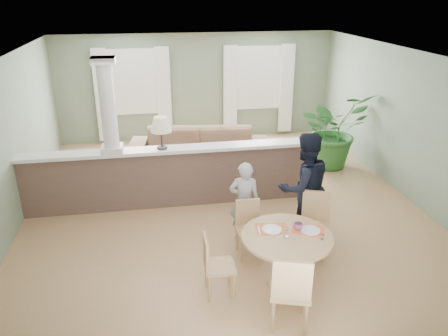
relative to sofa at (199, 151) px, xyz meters
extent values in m
plane|color=tan|center=(0.23, -1.73, -0.44)|extent=(8.00, 8.00, 0.00)
cube|color=gray|center=(0.23, 2.27, 0.91)|extent=(7.00, 0.02, 2.70)
cube|color=gray|center=(-3.27, -1.73, 0.91)|extent=(0.02, 8.00, 2.70)
cube|color=gray|center=(3.73, -1.73, 0.91)|extent=(0.02, 8.00, 2.70)
cube|color=gray|center=(0.23, -5.73, 0.91)|extent=(7.00, 0.02, 2.70)
cube|color=white|center=(0.23, -1.73, 2.26)|extent=(7.00, 8.00, 0.02)
cube|color=white|center=(-1.37, 2.24, 1.11)|extent=(1.10, 0.02, 1.50)
cube|color=white|center=(-1.37, 2.21, 1.11)|extent=(1.22, 0.04, 1.62)
cube|color=white|center=(1.83, 2.24, 1.11)|extent=(1.10, 0.02, 1.50)
cube|color=white|center=(1.83, 2.21, 1.11)|extent=(1.22, 0.04, 1.62)
cube|color=silver|center=(-2.12, 2.15, 0.81)|extent=(0.35, 0.10, 2.30)
cube|color=silver|center=(-0.62, 2.15, 0.81)|extent=(0.35, 0.10, 2.30)
cube|color=silver|center=(1.08, 2.15, 0.81)|extent=(0.35, 0.10, 2.30)
cube|color=silver|center=(2.58, 2.15, 0.81)|extent=(0.35, 0.10, 2.30)
cube|color=brown|center=(-0.67, -1.53, 0.08)|extent=(5.20, 0.22, 1.05)
cube|color=white|center=(-0.67, -1.53, 0.64)|extent=(5.32, 0.36, 0.06)
cube|color=white|center=(-1.67, -1.53, 0.72)|extent=(0.36, 0.36, 0.10)
cylinder|color=white|center=(-1.67, -1.53, 1.46)|extent=(0.26, 0.26, 1.39)
cube|color=white|center=(-1.67, -1.53, 2.21)|extent=(0.38, 0.38, 0.10)
cylinder|color=black|center=(-0.82, -1.53, 0.68)|extent=(0.18, 0.18, 0.03)
cylinder|color=black|center=(-0.82, -1.53, 0.84)|extent=(0.03, 0.03, 0.28)
cone|color=beige|center=(-0.82, -1.53, 1.11)|extent=(0.36, 0.36, 0.26)
imported|color=brown|center=(0.00, 0.00, 0.00)|extent=(3.16, 1.62, 0.88)
imported|color=#2B6629|center=(2.93, -0.20, 0.39)|extent=(1.82, 1.69, 1.67)
cylinder|color=tan|center=(0.66, -4.09, -0.42)|extent=(0.50, 0.50, 0.04)
cylinder|color=tan|center=(0.66, -4.09, -0.08)|extent=(0.14, 0.14, 0.65)
cylinder|color=tan|center=(0.66, -4.09, 0.27)|extent=(1.20, 1.20, 0.04)
cube|color=red|center=(0.51, -3.90, 0.29)|extent=(0.46, 0.36, 0.01)
cube|color=red|center=(0.99, -4.02, 0.29)|extent=(0.52, 0.47, 0.01)
cylinder|color=white|center=(0.51, -3.93, 0.30)|extent=(0.26, 0.26, 0.01)
cylinder|color=white|center=(1.00, -4.04, 0.30)|extent=(0.26, 0.26, 0.01)
cylinder|color=white|center=(0.64, -4.11, 0.34)|extent=(0.07, 0.07, 0.09)
cube|color=silver|center=(0.45, -3.97, 0.31)|extent=(0.04, 0.17, 0.00)
cube|color=silver|center=(0.33, -3.92, 0.29)|extent=(0.04, 0.21, 0.00)
cylinder|color=white|center=(1.08, -4.26, 0.32)|extent=(0.04, 0.04, 0.07)
cylinder|color=silver|center=(1.08, -4.26, 0.36)|extent=(0.04, 0.04, 0.01)
imported|color=blue|center=(0.86, -3.97, 0.33)|extent=(0.13, 0.13, 0.09)
cube|color=tan|center=(0.34, -3.37, -0.04)|extent=(0.38, 0.38, 0.05)
cylinder|color=tan|center=(0.19, -3.52, -0.25)|extent=(0.04, 0.04, 0.39)
cylinder|color=tan|center=(0.49, -3.52, -0.25)|extent=(0.04, 0.04, 0.39)
cylinder|color=tan|center=(0.19, -3.22, -0.25)|extent=(0.04, 0.04, 0.39)
cylinder|color=tan|center=(0.49, -3.22, -0.25)|extent=(0.04, 0.04, 0.39)
cube|color=tan|center=(0.34, -3.20, 0.19)|extent=(0.36, 0.04, 0.41)
cube|color=tan|center=(1.27, -3.54, 0.03)|extent=(0.57, 0.57, 0.05)
cylinder|color=tan|center=(1.04, -3.63, -0.22)|extent=(0.04, 0.04, 0.45)
cylinder|color=tan|center=(1.36, -3.77, -0.22)|extent=(0.04, 0.04, 0.45)
cylinder|color=tan|center=(1.18, -3.31, -0.22)|extent=(0.04, 0.04, 0.45)
cylinder|color=tan|center=(1.50, -3.45, -0.22)|extent=(0.04, 0.04, 0.45)
cube|color=tan|center=(1.35, -3.36, 0.29)|extent=(0.40, 0.21, 0.48)
cube|color=tan|center=(0.47, -4.88, 0.05)|extent=(0.57, 0.57, 0.05)
cylinder|color=tan|center=(0.71, -4.76, -0.21)|extent=(0.04, 0.04, 0.47)
cylinder|color=tan|center=(0.35, -4.65, -0.21)|extent=(0.04, 0.04, 0.47)
cylinder|color=tan|center=(0.60, -5.11, -0.21)|extent=(0.04, 0.04, 0.47)
cylinder|color=tan|center=(0.24, -5.00, -0.21)|extent=(0.04, 0.04, 0.47)
cube|color=tan|center=(0.41, -5.08, 0.32)|extent=(0.43, 0.17, 0.50)
cube|color=tan|center=(-0.24, -4.17, -0.03)|extent=(0.39, 0.39, 0.05)
cylinder|color=tan|center=(-0.09, -4.33, -0.25)|extent=(0.04, 0.04, 0.39)
cylinder|color=tan|center=(-0.08, -4.02, -0.25)|extent=(0.04, 0.04, 0.39)
cylinder|color=tan|center=(-0.40, -4.33, -0.25)|extent=(0.04, 0.04, 0.39)
cylinder|color=tan|center=(-0.39, -4.02, -0.25)|extent=(0.04, 0.04, 0.39)
cube|color=tan|center=(-0.41, -4.17, 0.20)|extent=(0.04, 0.36, 0.42)
imported|color=#9D9CA1|center=(0.36, -2.91, 0.21)|extent=(0.54, 0.42, 1.31)
imported|color=black|center=(1.25, -3.04, 0.44)|extent=(0.97, 0.82, 1.76)
camera|label=1|loc=(-0.98, -8.80, 3.28)|focal=35.00mm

